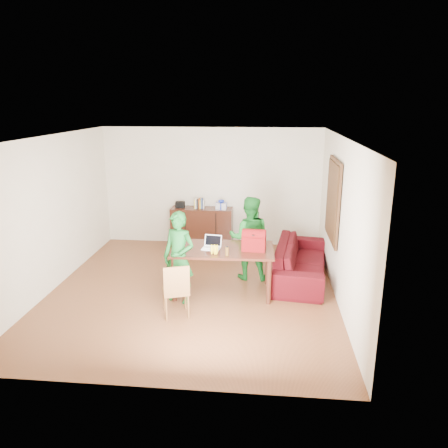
# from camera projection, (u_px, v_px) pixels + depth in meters

# --- Properties ---
(room) EXTENTS (5.20, 5.70, 2.90)m
(room) POSITION_uv_depth(u_px,v_px,m) (193.00, 218.00, 7.56)
(room) COLOR #4E2913
(room) RESTS_ON ground
(table) EXTENTS (1.77, 1.03, 0.82)m
(table) POSITION_uv_depth(u_px,v_px,m) (223.00, 254.00, 7.54)
(table) COLOR black
(table) RESTS_ON ground
(chair) EXTENTS (0.50, 0.49, 0.87)m
(chair) POSITION_uv_depth(u_px,v_px,m) (176.00, 300.00, 6.84)
(chair) COLOR brown
(chair) RESTS_ON ground
(person_near) EXTENTS (0.66, 0.54, 1.54)m
(person_near) POSITION_uv_depth(u_px,v_px,m) (179.00, 257.00, 7.21)
(person_near) COLOR #12521C
(person_near) RESTS_ON ground
(person_far) EXTENTS (0.78, 0.61, 1.58)m
(person_far) POSITION_uv_depth(u_px,v_px,m) (249.00, 238.00, 8.16)
(person_far) COLOR #15621E
(person_far) RESTS_ON ground
(laptop) EXTENTS (0.32, 0.25, 0.21)m
(laptop) POSITION_uv_depth(u_px,v_px,m) (211.00, 246.00, 7.48)
(laptop) COLOR white
(laptop) RESTS_ON table
(bananas) EXTENTS (0.18, 0.11, 0.07)m
(bananas) POSITION_uv_depth(u_px,v_px,m) (214.00, 252.00, 7.21)
(bananas) COLOR gold
(bananas) RESTS_ON table
(bottle) EXTENTS (0.07, 0.07, 0.17)m
(bottle) POSITION_uv_depth(u_px,v_px,m) (227.00, 251.00, 7.14)
(bottle) COLOR brown
(bottle) RESTS_ON table
(red_bag) EXTENTS (0.41, 0.26, 0.29)m
(red_bag) POSITION_uv_depth(u_px,v_px,m) (254.00, 242.00, 7.38)
(red_bag) COLOR maroon
(red_bag) RESTS_ON table
(sofa) EXTENTS (1.17, 2.39, 0.67)m
(sofa) POSITION_uv_depth(u_px,v_px,m) (301.00, 260.00, 8.30)
(sofa) COLOR #360710
(sofa) RESTS_ON ground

